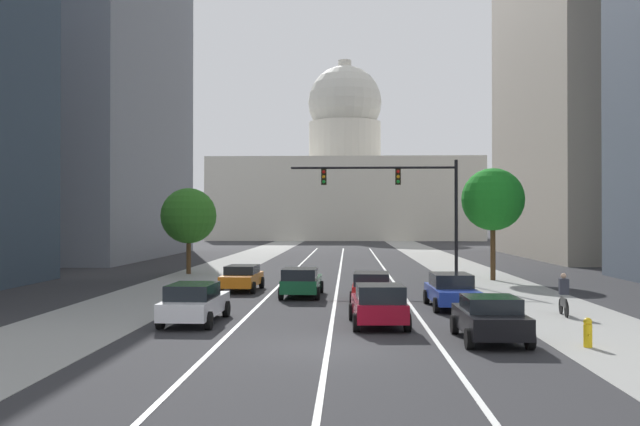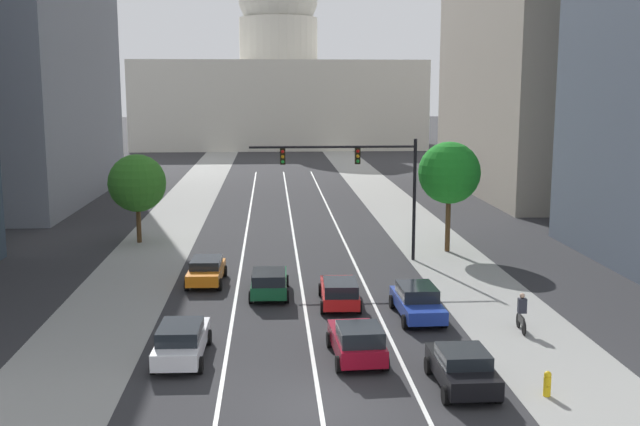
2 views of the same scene
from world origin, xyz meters
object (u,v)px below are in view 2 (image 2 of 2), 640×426
object	(u,v)px
car_red	(340,291)
street_tree_mid_left	(137,183)
car_white	(182,340)
car_orange	(206,270)
street_tree_far_right	(449,173)
car_black	(462,367)
cyclist	(522,313)
car_blue	(417,301)
car_green	(269,282)
traffic_signal_mast	(363,172)
car_crimson	(357,341)
capitol_building	(279,88)
fire_hydrant	(547,383)

from	to	relation	value
car_red	street_tree_mid_left	xyz separation A→B (m)	(-12.26, 15.99, 3.32)
car_white	car_orange	distance (m)	11.61
car_orange	street_tree_far_right	distance (m)	17.03
car_black	cyclist	world-z (taller)	cyclist
car_white	car_blue	world-z (taller)	car_white
car_red	car_black	bearing A→B (deg)	-159.69
car_white	car_black	world-z (taller)	car_white
car_red	cyclist	size ratio (longest dim) A/B	2.75
car_green	car_orange	bearing A→B (deg)	51.58
traffic_signal_mast	cyclist	world-z (taller)	traffic_signal_mast
car_red	traffic_signal_mast	bearing A→B (deg)	-11.35
car_black	car_crimson	xyz separation A→B (m)	(-3.39, 2.94, 0.04)
car_white	traffic_signal_mast	distance (m)	19.36
car_black	traffic_signal_mast	bearing A→B (deg)	2.75
car_white	street_tree_far_right	bearing A→B (deg)	-37.11
car_green	street_tree_mid_left	xyz separation A→B (m)	(-8.86, 14.02, 3.30)
capitol_building	car_orange	world-z (taller)	capitol_building
fire_hydrant	car_blue	bearing A→B (deg)	106.53
car_green	car_blue	world-z (taller)	car_blue
capitol_building	cyclist	distance (m)	106.12
car_black	car_red	bearing A→B (deg)	17.80
car_blue	car_red	bearing A→B (deg)	58.41
capitol_building	car_white	bearing A→B (deg)	-92.71
car_blue	traffic_signal_mast	xyz separation A→B (m)	(-1.13, 11.61, 4.66)
car_crimson	cyclist	distance (m)	8.10
capitol_building	fire_hydrant	world-z (taller)	capitol_building
car_crimson	cyclist	size ratio (longest dim) A/B	2.44
traffic_signal_mast	street_tree_mid_left	bearing A→B (deg)	156.31
car_white	traffic_signal_mast	world-z (taller)	traffic_signal_mast
car_blue	traffic_signal_mast	distance (m)	12.56
car_white	car_red	distance (m)	9.64
car_white	car_black	xyz separation A→B (m)	(10.21, -3.48, -0.03)
car_red	car_orange	distance (m)	8.30
car_black	street_tree_far_right	xyz separation A→B (m)	(4.65, 22.21, 4.34)
cyclist	street_tree_far_right	xyz separation A→B (m)	(0.53, 16.25, 4.24)
street_tree_far_right	car_white	bearing A→B (deg)	-128.41
capitol_building	car_black	size ratio (longest dim) A/B	11.94
car_black	street_tree_mid_left	xyz separation A→B (m)	(-15.67, 26.31, 3.32)
fire_hydrant	cyclist	xyz separation A→B (m)	(1.38, 6.89, 0.39)
car_white	cyclist	bearing A→B (deg)	-78.86
car_crimson	fire_hydrant	distance (m)	7.26
car_crimson	street_tree_mid_left	world-z (taller)	street_tree_mid_left
car_orange	car_blue	bearing A→B (deg)	-121.62
car_blue	street_tree_mid_left	bearing A→B (deg)	39.87
car_orange	car_blue	distance (m)	12.24
traffic_signal_mast	street_tree_mid_left	distance (m)	15.94
car_green	capitol_building	bearing A→B (deg)	0.09
car_black	fire_hydrant	xyz separation A→B (m)	(2.74, -0.93, -0.29)
car_orange	car_red	bearing A→B (deg)	-123.13
car_white	car_crimson	distance (m)	6.84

